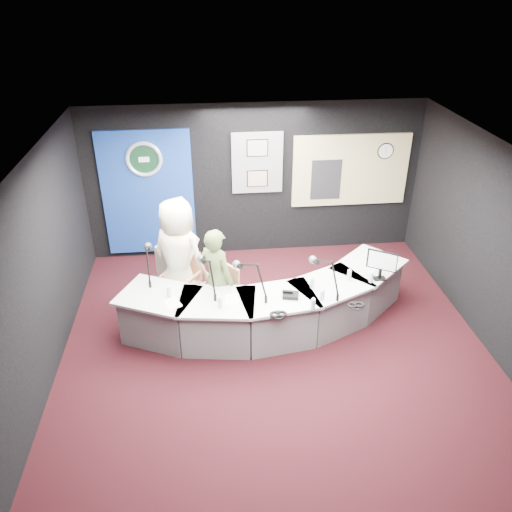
{
  "coord_description": "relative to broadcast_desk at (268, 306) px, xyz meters",
  "views": [
    {
      "loc": [
        -0.88,
        -5.65,
        4.76
      ],
      "look_at": [
        -0.2,
        0.8,
        1.1
      ],
      "focal_mm": 36.0,
      "sensor_mm": 36.0,
      "label": 1
    }
  ],
  "objects": [
    {
      "name": "armchair_left",
      "position": [
        -1.28,
        0.62,
        0.1
      ],
      "size": [
        0.74,
        0.74,
        0.95
      ],
      "primitive_type": null,
      "rotation": [
        0.0,
        0.0,
        -0.55
      ],
      "color": "#A76E4C",
      "rests_on": "ground"
    },
    {
      "name": "equipment_rack",
      "position": [
        1.35,
        2.39,
        1.03
      ],
      "size": [
        0.55,
        0.02,
        0.75
      ],
      "primitive_type": "cube",
      "color": "black",
      "rests_on": "booth_window_frame"
    },
    {
      "name": "backdrop_panel",
      "position": [
        -1.85,
        2.42,
        0.88
      ],
      "size": [
        1.6,
        0.05,
        2.3
      ],
      "primitive_type": "cube",
      "color": "navy",
      "rests_on": "wall_back"
    },
    {
      "name": "computer_monitor",
      "position": [
        1.65,
        -0.01,
        0.7
      ],
      "size": [
        0.34,
        0.23,
        0.27
      ],
      "primitive_type": "cube",
      "rotation": [
        0.0,
        0.0,
        -0.56
      ],
      "color": "black",
      "rests_on": "broadcast_desk"
    },
    {
      "name": "pinboard",
      "position": [
        0.1,
        2.42,
        1.38
      ],
      "size": [
        0.9,
        0.04,
        1.1
      ],
      "primitive_type": "cube",
      "color": "slate",
      "rests_on": "wall_back"
    },
    {
      "name": "boom_mic_b",
      "position": [
        -0.86,
        -0.02,
        0.68
      ],
      "size": [
        0.29,
        0.72,
        0.6
      ],
      "primitive_type": null,
      "color": "black",
      "rests_on": "broadcast_desk"
    },
    {
      "name": "wall_left",
      "position": [
        -2.95,
        -0.55,
        1.02
      ],
      "size": [
        0.02,
        6.0,
        2.8
      ],
      "primitive_type": "cube",
      "color": "black",
      "rests_on": "ground"
    },
    {
      "name": "boom_mic_d",
      "position": [
        0.78,
        -0.21,
        0.68
      ],
      "size": [
        0.37,
        0.69,
        0.6
      ],
      "primitive_type": null,
      "color": "black",
      "rests_on": "broadcast_desk"
    },
    {
      "name": "ceiling",
      "position": [
        0.05,
        -0.55,
        2.42
      ],
      "size": [
        6.0,
        6.0,
        0.02
      ],
      "primitive_type": "cube",
      "color": "silver",
      "rests_on": "ground"
    },
    {
      "name": "wall_clock",
      "position": [
        2.4,
        2.39,
        1.52
      ],
      "size": [
        0.28,
        0.01,
        0.28
      ],
      "primitive_type": "cylinder",
      "rotation": [
        1.57,
        0.0,
        0.0
      ],
      "color": "white",
      "rests_on": "booth_window_frame"
    },
    {
      "name": "wall_right",
      "position": [
        3.05,
        -0.55,
        1.02
      ],
      "size": [
        0.02,
        6.0,
        2.8
      ],
      "primitive_type": "cube",
      "color": "black",
      "rests_on": "ground"
    },
    {
      "name": "draped_jacket",
      "position": [
        -1.43,
        0.84,
        0.24
      ],
      "size": [
        0.48,
        0.35,
        0.7
      ],
      "primitive_type": "cube",
      "rotation": [
        0.0,
        0.0,
        -0.55
      ],
      "color": "slate",
      "rests_on": "armchair_left"
    },
    {
      "name": "person_woman",
      "position": [
        -0.74,
        0.16,
        0.43
      ],
      "size": [
        0.69,
        0.67,
        1.6
      ],
      "primitive_type": "imported",
      "rotation": [
        0.0,
        0.0,
        2.42
      ],
      "color": "#526434",
      "rests_on": "ground"
    },
    {
      "name": "wall_back",
      "position": [
        0.05,
        2.45,
        1.02
      ],
      "size": [
        6.0,
        0.02,
        2.8
      ],
      "primitive_type": "cube",
      "color": "black",
      "rests_on": "ground"
    },
    {
      "name": "paper_stack",
      "position": [
        -1.36,
        -0.32,
        0.38
      ],
      "size": [
        0.29,
        0.33,
        0.0
      ],
      "primitive_type": "cube",
      "rotation": [
        0.0,
        0.0,
        0.41
      ],
      "color": "white",
      "rests_on": "broadcast_desk"
    },
    {
      "name": "ground",
      "position": [
        0.05,
        -0.55,
        -0.38
      ],
      "size": [
        6.0,
        6.0,
        0.0
      ],
      "primitive_type": "plane",
      "color": "black",
      "rests_on": "ground"
    },
    {
      "name": "seal_center",
      "position": [
        -1.85,
        2.38,
        1.52
      ],
      "size": [
        0.48,
        0.01,
        0.48
      ],
      "primitive_type": "cylinder",
      "rotation": [
        1.57,
        0.0,
        0.0
      ],
      "color": "black",
      "rests_on": "backdrop_panel"
    },
    {
      "name": "water_bottles",
      "position": [
        0.05,
        -0.32,
        0.46
      ],
      "size": [
        2.97,
        0.74,
        0.18
      ],
      "primitive_type": null,
      "color": "silver",
      "rests_on": "broadcast_desk"
    },
    {
      "name": "broadcast_desk",
      "position": [
        0.0,
        0.0,
        0.0
      ],
      "size": [
        4.5,
        1.9,
        0.75
      ],
      "primitive_type": null,
      "color": "#B3B6B8",
      "rests_on": "ground"
    },
    {
      "name": "framed_photo_upper",
      "position": [
        0.1,
        2.39,
        1.65
      ],
      "size": [
        0.34,
        0.02,
        0.27
      ],
      "primitive_type": "cube",
      "color": "gray",
      "rests_on": "pinboard"
    },
    {
      "name": "booth_glow",
      "position": [
        1.8,
        2.41,
        1.18
      ],
      "size": [
        2.0,
        0.02,
        1.2
      ],
      "primitive_type": "cube",
      "color": "beige",
      "rests_on": "booth_window_frame"
    },
    {
      "name": "boom_mic_a",
      "position": [
        -1.71,
        0.43,
        0.68
      ],
      "size": [
        0.17,
        0.74,
        0.6
      ],
      "primitive_type": null,
      "color": "black",
      "rests_on": "broadcast_desk"
    },
    {
      "name": "notepad",
      "position": [
        -0.55,
        -0.31,
        0.38
      ],
      "size": [
        0.21,
        0.29,
        0.0
      ],
      "primitive_type": "cube",
      "rotation": [
        0.0,
        0.0,
        -0.09
      ],
      "color": "white",
      "rests_on": "broadcast_desk"
    },
    {
      "name": "wall_front",
      "position": [
        0.05,
        -3.55,
        1.02
      ],
      "size": [
        6.0,
        0.02,
        2.8
      ],
      "primitive_type": "cube",
      "color": "black",
      "rests_on": "ground"
    },
    {
      "name": "headphones_near",
      "position": [
        1.12,
        -0.65,
        0.39
      ],
      "size": [
        0.23,
        0.23,
        0.04
      ],
      "primitive_type": "torus",
      "color": "black",
      "rests_on": "broadcast_desk"
    },
    {
      "name": "framed_photo_lower",
      "position": [
        0.1,
        2.39,
        1.09
      ],
      "size": [
        0.34,
        0.02,
        0.27
      ],
      "primitive_type": "cube",
      "color": "gray",
      "rests_on": "pinboard"
    },
    {
      "name": "booth_window_frame",
      "position": [
        1.8,
        2.42,
        1.18
      ],
      "size": [
        2.12,
        0.06,
        1.32
      ],
      "primitive_type": "cube",
      "color": "tan",
      "rests_on": "wall_back"
    },
    {
      "name": "person_man",
      "position": [
        -1.28,
        0.62,
        0.57
      ],
      "size": [
        1.1,
        1.01,
        1.88
      ],
      "primitive_type": "imported",
      "rotation": [
        0.0,
        0.0,
        2.56
      ],
      "color": "#F5EAC4",
      "rests_on": "ground"
    },
    {
      "name": "armchair_right",
      "position": [
        -0.74,
        0.16,
        0.1
      ],
      "size": [
        0.75,
        0.75,
        0.95
      ],
      "primitive_type": null,
      "rotation": [
        0.0,
        0.0,
        -0.91
      ],
      "color": "#A76E4C",
      "rests_on": "ground"
    },
    {
      "name": "boom_mic_c",
      "position": [
        -0.27,
        -0.19,
        0.68
      ],
      "size": [
        0.48,
        0.62,
        0.6
      ],
      "primitive_type": null,
      "color": "black",
      "rests_on": "broadcast_desk"
    },
    {
      "name": "headphones_far",
      "position": [
        0.04,
        -0.75,
        0.39
      ],
      "size": [
        0.21,
        0.21,
        0.04
      ],
      "primitive_type": "torus",
      "color": "black",
      "rests_on": "broadcast_desk"
    },
    {
      "name": "desk_phone",
      "position": [
        0.27,
        -0.34,
        0.4
      ],
      "size": [
        0.25,
        0.22,
        0.05
      ],
      "primitive_type": "cube",
      "rotation": [
        0.0,
        0.0,
        -0.22
      ],
      "color": "black",
      "rests_on": "broadcast_desk"
    },
    {
      "name": "agency_seal",
      "position": [
        -1.85,
        2.38,
        1.52
      ],
      "size": [
        0.63,
        0.07,
        0.63
      ],
      "primitive_type": "torus",
      "rotation": [
        1.57,
        0.0,
        0.0
      ],
      "color": "silver",
      "rests_on": "backdrop_panel"
    }
  ]
}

